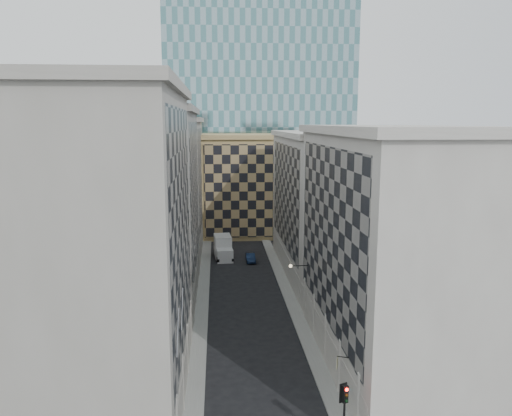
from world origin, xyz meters
TOP-DOWN VIEW (x-y plane):
  - sidewalk_west at (-5.25, 30.00)m, footprint 1.50×100.00m
  - sidewalk_east at (5.25, 30.00)m, footprint 1.50×100.00m
  - bldg_left_a at (-10.88, 11.00)m, footprint 10.80×22.80m
  - bldg_left_b at (-10.88, 33.00)m, footprint 10.80×22.80m
  - bldg_left_c at (-10.88, 55.00)m, footprint 10.80×22.80m
  - bldg_right_a at (10.88, 15.00)m, footprint 10.80×26.80m
  - bldg_right_b at (10.89, 42.00)m, footprint 10.80×28.80m
  - tan_block at (2.00, 67.90)m, footprint 16.80×14.80m
  - church_tower at (0.00, 82.00)m, footprint 7.20×7.20m
  - flagpoles_left at (-5.90, 6.00)m, footprint 0.10×6.33m
  - bracket_lamp at (4.38, 24.00)m, footprint 1.98×0.36m
  - traffic_light at (4.55, 2.73)m, footprint 0.57×0.56m
  - box_truck at (-2.51, 50.19)m, footprint 3.05×6.41m
  - dark_car at (1.58, 47.64)m, footprint 1.40×3.85m
  - shop_sign at (5.23, 7.38)m, footprint 0.96×0.71m

SIDE VIEW (x-z plane):
  - sidewalk_west at x=-5.25m, z-range 0.00..0.15m
  - sidewalk_east at x=5.25m, z-range 0.00..0.15m
  - dark_car at x=1.58m, z-range 0.00..1.26m
  - box_truck at x=-2.51m, z-range -0.22..3.19m
  - traffic_light at x=4.55m, z-range 1.14..5.71m
  - shop_sign at x=5.23m, z-range 3.43..4.24m
  - bracket_lamp at x=4.38m, z-range 6.02..6.38m
  - flagpoles_left at x=-5.90m, z-range 6.83..9.17m
  - tan_block at x=2.00m, z-range 0.04..18.84m
  - bldg_right_b at x=10.89m, z-range 0.00..19.70m
  - bldg_right_a at x=10.88m, z-range -0.03..20.67m
  - bldg_left_c at x=-10.88m, z-range -0.02..21.68m
  - bldg_left_b at x=-10.88m, z-range -0.03..22.67m
  - bldg_left_a at x=-10.88m, z-range -0.03..23.67m
  - church_tower at x=0.00m, z-range 1.20..52.70m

